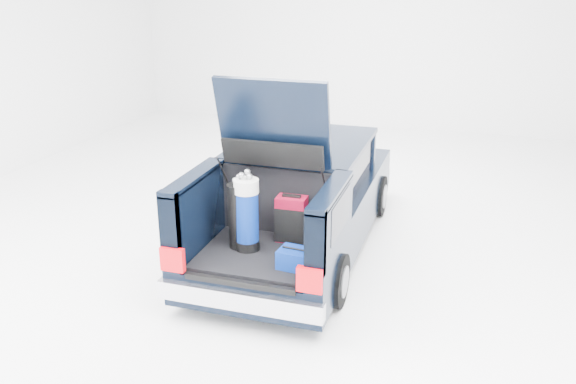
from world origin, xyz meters
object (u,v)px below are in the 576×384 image
(car, at_px, (302,198))
(black_golf_bag, at_px, (238,216))
(red_suitcase, at_px, (291,219))
(blue_golf_bag, at_px, (247,214))
(blue_duffel, at_px, (299,259))

(car, relative_size, black_golf_bag, 5.55)
(car, relative_size, red_suitcase, 8.26)
(red_suitcase, bearing_deg, car, 99.27)
(red_suitcase, height_order, black_golf_bag, black_golf_bag)
(car, relative_size, blue_golf_bag, 5.01)
(black_golf_bag, xyz_separation_m, blue_duffel, (0.79, -0.29, -0.28))
(blue_golf_bag, height_order, blue_duffel, blue_golf_bag)
(black_golf_bag, bearing_deg, red_suitcase, 48.34)
(car, distance_m, blue_golf_bag, 1.60)
(red_suitcase, xyz_separation_m, black_golf_bag, (-0.51, -0.34, 0.12))
(black_golf_bag, xyz_separation_m, blue_golf_bag, (0.11, -0.02, 0.04))
(blue_golf_bag, bearing_deg, black_golf_bag, 152.67)
(car, bearing_deg, blue_golf_bag, -96.60)
(car, height_order, red_suitcase, car)
(car, distance_m, red_suitcase, 1.23)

